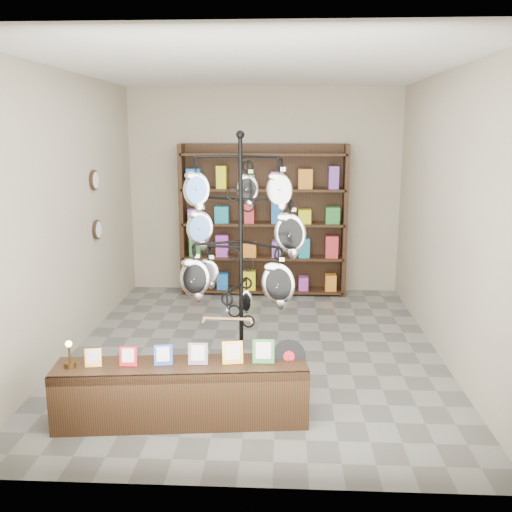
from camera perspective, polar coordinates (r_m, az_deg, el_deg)
The scene contains 6 objects.
ground at distance 6.41m, azimuth -0.09°, elevation -9.36°, with size 5.00×5.00×0.00m, color slate.
room_envelope at distance 5.98m, azimuth -0.10°, elevation 7.35°, with size 5.00×5.00×5.00m.
display_tree at distance 5.25m, azimuth -1.53°, elevation 1.42°, with size 1.22×1.12×2.38m.
front_shelf at distance 4.89m, azimuth -7.42°, elevation -13.40°, with size 2.10×0.64×0.73m.
back_shelving at distance 8.36m, azimuth 0.74°, elevation 3.13°, with size 2.42×0.36×2.20m.
wall_clocks at distance 7.18m, azimuth -15.71°, elevation 4.92°, with size 0.03×0.24×0.84m.
Camera 1 is at (0.31, -5.95, 2.38)m, focal length 40.00 mm.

